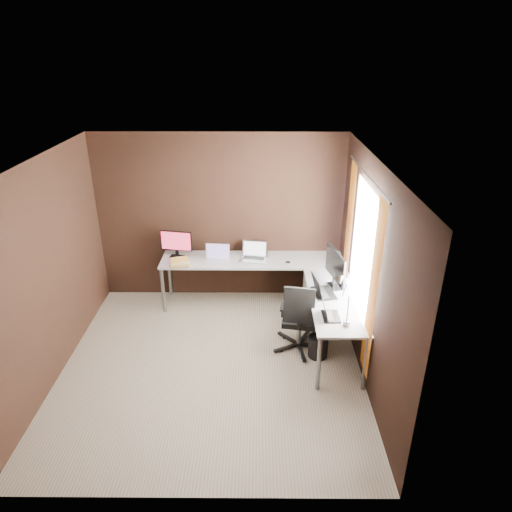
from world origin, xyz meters
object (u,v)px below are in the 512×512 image
at_px(laptop_black_big, 321,290).
at_px(office_chair, 299,330).
at_px(laptop_black_small, 329,314).
at_px(wastebasket, 318,346).
at_px(monitor_right, 335,267).
at_px(desk_lamp, 342,294).
at_px(book_stack, 179,262).
at_px(drawer_pedestal, 319,297).
at_px(laptop_silver, 254,255).
at_px(laptop_white, 217,258).
at_px(monitor_left, 176,243).

xyz_separation_m(laptop_black_big, office_chair, (-0.27, -0.13, -0.50)).
xyz_separation_m(laptop_black_small, wastebasket, (-0.06, 0.24, -0.63)).
xyz_separation_m(monitor_right, laptop_black_big, (-0.19, -0.18, -0.23)).
distance_m(monitor_right, laptop_black_big, 0.35).
bearing_deg(desk_lamp, book_stack, 128.37).
bearing_deg(laptop_black_big, monitor_right, -55.39).
bearing_deg(drawer_pedestal, laptop_silver, 158.27).
relative_size(laptop_black_big, wastebasket, 1.41).
height_order(laptop_white, office_chair, same).
bearing_deg(laptop_black_big, laptop_black_small, 172.58).
xyz_separation_m(drawer_pedestal, laptop_black_small, (-0.06, -1.19, 0.47)).
bearing_deg(office_chair, monitor_right, 44.72).
bearing_deg(office_chair, laptop_black_big, 36.46).
relative_size(drawer_pedestal, laptop_silver, 1.45).
xyz_separation_m(drawer_pedestal, monitor_left, (-2.06, 0.42, 0.66)).
xyz_separation_m(desk_lamp, wastebasket, (-0.17, 0.35, -0.95)).
bearing_deg(desk_lamp, wastebasket, 99.78).
relative_size(monitor_left, laptop_black_small, 1.65).
distance_m(drawer_pedestal, office_chair, 0.87).
height_order(drawer_pedestal, desk_lamp, desk_lamp).
bearing_deg(laptop_black_small, laptop_black_big, 0.87).
xyz_separation_m(drawer_pedestal, laptop_white, (-1.46, 0.30, 0.48)).
relative_size(drawer_pedestal, laptop_white, 1.66).
height_order(laptop_black_big, office_chair, laptop_black_big).
relative_size(book_stack, desk_lamp, 0.55).
xyz_separation_m(office_chair, wastebasket, (0.23, -0.16, -0.14)).
relative_size(laptop_black_small, office_chair, 0.29).
xyz_separation_m(monitor_right, office_chair, (-0.46, -0.32, -0.74)).
bearing_deg(laptop_black_big, drawer_pedestal, -16.40).
xyz_separation_m(laptop_white, laptop_black_big, (1.38, -0.95, 0.00)).
xyz_separation_m(monitor_left, laptop_white, (0.60, -0.13, -0.18)).
distance_m(monitor_left, monitor_right, 2.35).
height_order(monitor_left, desk_lamp, desk_lamp).
distance_m(drawer_pedestal, laptop_black_small, 1.28).
distance_m(monitor_right, laptop_white, 1.76).
distance_m(laptop_white, desk_lamp, 2.22).
relative_size(laptop_silver, office_chair, 0.43).
xyz_separation_m(drawer_pedestal, monitor_right, (0.11, -0.47, 0.72)).
relative_size(monitor_left, laptop_white, 1.28).
relative_size(desk_lamp, wastebasket, 2.03).
height_order(laptop_white, laptop_black_small, laptop_white).
distance_m(laptop_black_small, wastebasket, 0.68).
height_order(monitor_right, laptop_silver, monitor_right).
height_order(monitor_left, wastebasket, monitor_left).
xyz_separation_m(laptop_white, desk_lamp, (1.51, -1.59, 0.31)).
height_order(monitor_right, wastebasket, monitor_right).
bearing_deg(wastebasket, desk_lamp, -63.99).
relative_size(drawer_pedestal, monitor_right, 0.98).
xyz_separation_m(laptop_white, office_chair, (1.11, -1.09, -0.50)).
distance_m(monitor_left, desk_lamp, 2.73).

